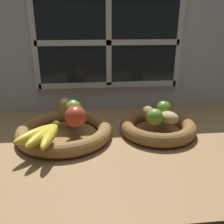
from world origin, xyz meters
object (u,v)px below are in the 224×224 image
(fruit_bowl_right, at_px, (158,127))
(lime_near, at_px, (155,117))
(potato_oblong, at_px, (148,112))
(lime_far, at_px, (163,109))
(apple_red_right, at_px, (75,116))
(banana_bunch_front, at_px, (43,134))
(apple_green_back, at_px, (74,109))
(pear_brown, at_px, (65,108))
(potato_small, at_px, (169,118))
(chili_pepper, at_px, (161,117))
(fruit_bowl_left, at_px, (65,131))

(fruit_bowl_right, distance_m, lime_near, 0.07)
(potato_oblong, distance_m, lime_far, 0.06)
(apple_red_right, distance_m, banana_bunch_front, 0.13)
(apple_green_back, relative_size, pear_brown, 0.92)
(banana_bunch_front, bearing_deg, lime_near, 11.38)
(banana_bunch_front, bearing_deg, potato_small, 10.79)
(pear_brown, distance_m, chili_pepper, 0.36)
(pear_brown, xyz_separation_m, potato_oblong, (0.31, -0.04, -0.02))
(fruit_bowl_left, height_order, fruit_bowl_right, same)
(apple_green_back, relative_size, banana_bunch_front, 0.42)
(apple_green_back, bearing_deg, pear_brown, 162.89)
(chili_pepper, bearing_deg, apple_red_right, 155.81)
(potato_small, bearing_deg, fruit_bowl_left, 175.40)
(banana_bunch_front, height_order, chili_pepper, banana_bunch_front)
(potato_small, relative_size, lime_near, 1.22)
(apple_green_back, distance_m, pear_brown, 0.03)
(pear_brown, height_order, banana_bunch_front, pear_brown)
(potato_oblong, bearing_deg, pear_brown, 173.26)
(fruit_bowl_left, relative_size, pear_brown, 4.22)
(apple_red_right, distance_m, potato_oblong, 0.28)
(potato_oblong, bearing_deg, lime_near, -81.35)
(pear_brown, relative_size, potato_oblong, 1.25)
(lime_near, bearing_deg, lime_far, 54.16)
(fruit_bowl_right, height_order, apple_green_back, apple_green_back)
(potato_oblong, distance_m, chili_pepper, 0.05)
(apple_green_back, xyz_separation_m, lime_near, (0.29, -0.09, -0.01))
(fruit_bowl_right, distance_m, banana_bunch_front, 0.42)
(fruit_bowl_left, xyz_separation_m, apple_red_right, (0.04, -0.03, 0.07))
(fruit_bowl_right, relative_size, potato_small, 3.94)
(banana_bunch_front, distance_m, lime_far, 0.46)
(potato_small, distance_m, lime_near, 0.06)
(fruit_bowl_left, relative_size, fruit_bowl_right, 1.21)
(lime_near, relative_size, lime_far, 0.94)
(pear_brown, bearing_deg, fruit_bowl_left, -91.80)
(fruit_bowl_right, height_order, chili_pepper, chili_pepper)
(banana_bunch_front, bearing_deg, apple_green_back, 62.33)
(fruit_bowl_right, relative_size, chili_pepper, 2.11)
(pear_brown, relative_size, banana_bunch_front, 0.46)
(potato_small, height_order, lime_far, lime_far)
(lime_near, xyz_separation_m, lime_far, (0.05, 0.07, 0.00))
(fruit_bowl_right, bearing_deg, apple_green_back, 170.29)
(apple_red_right, bearing_deg, banana_bunch_front, -138.06)
(potato_oblong, height_order, potato_small, potato_oblong)
(chili_pepper, bearing_deg, pear_brown, 141.17)
(fruit_bowl_right, xyz_separation_m, banana_bunch_front, (-0.40, -0.11, 0.04))
(fruit_bowl_left, distance_m, apple_red_right, 0.08)
(apple_red_right, height_order, lime_near, apple_red_right)
(apple_red_right, distance_m, potato_small, 0.34)
(apple_green_back, xyz_separation_m, potato_small, (0.34, -0.08, -0.02))
(pear_brown, relative_size, lime_far, 1.30)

